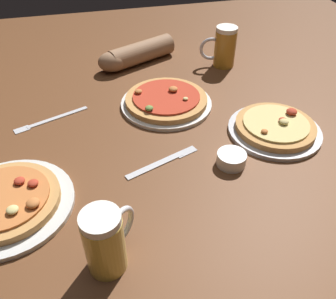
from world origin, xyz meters
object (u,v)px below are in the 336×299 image
(pizza_plate_far, at_px, (166,101))
(diner_arm, at_px, (134,55))
(pizza_plate_near, at_px, (7,202))
(beer_mug_amber, at_px, (106,241))
(pizza_plate_side, at_px, (275,128))
(beer_mug_dark, at_px, (224,47))
(knife_right, at_px, (163,161))
(ramekin_sauce, at_px, (231,159))
(fork_left, at_px, (50,119))

(pizza_plate_far, relative_size, diner_arm, 0.94)
(pizza_plate_near, distance_m, beer_mug_amber, 0.29)
(pizza_plate_side, distance_m, beer_mug_amber, 0.60)
(beer_mug_dark, xyz_separation_m, beer_mug_amber, (-0.52, -0.75, -0.00))
(knife_right, bearing_deg, ramekin_sauce, -16.17)
(knife_right, height_order, diner_arm, diner_arm)
(pizza_plate_far, height_order, beer_mug_dark, beer_mug_dark)
(pizza_plate_far, bearing_deg, pizza_plate_near, -143.98)
(beer_mug_dark, relative_size, knife_right, 0.71)
(ramekin_sauce, bearing_deg, beer_mug_dark, 71.49)
(fork_left, height_order, knife_right, same)
(pizza_plate_far, height_order, beer_mug_amber, beer_mug_amber)
(pizza_plate_side, bearing_deg, beer_mug_dark, 89.19)
(pizza_plate_near, distance_m, pizza_plate_far, 0.56)
(pizza_plate_near, xyz_separation_m, diner_arm, (0.40, 0.64, 0.02))
(pizza_plate_near, bearing_deg, diner_arm, 57.86)
(pizza_plate_side, bearing_deg, pizza_plate_near, -171.13)
(beer_mug_amber, bearing_deg, pizza_plate_side, 31.33)
(fork_left, xyz_separation_m, knife_right, (0.29, -0.27, 0.00))
(beer_mug_dark, distance_m, knife_right, 0.60)
(knife_right, relative_size, diner_arm, 0.68)
(ramekin_sauce, xyz_separation_m, fork_left, (-0.46, 0.32, -0.01))
(pizza_plate_far, height_order, pizza_plate_side, same)
(beer_mug_dark, distance_m, diner_arm, 0.34)
(pizza_plate_near, xyz_separation_m, knife_right, (0.38, 0.06, -0.01))
(fork_left, bearing_deg, diner_arm, 44.78)
(beer_mug_dark, distance_m, ramekin_sauce, 0.57)
(pizza_plate_side, xyz_separation_m, fork_left, (-0.63, 0.22, -0.01))
(pizza_plate_side, xyz_separation_m, beer_mug_dark, (0.01, 0.44, 0.06))
(pizza_plate_side, height_order, ramekin_sauce, pizza_plate_side)
(pizza_plate_far, distance_m, fork_left, 0.36)
(pizza_plate_side, height_order, fork_left, pizza_plate_side)
(pizza_plate_side, relative_size, beer_mug_dark, 1.79)
(pizza_plate_side, xyz_separation_m, ramekin_sauce, (-0.17, -0.10, 0.00))
(pizza_plate_near, height_order, knife_right, pizza_plate_near)
(beer_mug_dark, relative_size, beer_mug_amber, 1.03)
(ramekin_sauce, bearing_deg, fork_left, 145.13)
(pizza_plate_far, bearing_deg, fork_left, 179.46)
(pizza_plate_near, distance_m, knife_right, 0.38)
(pizza_plate_far, height_order, fork_left, pizza_plate_far)
(fork_left, bearing_deg, beer_mug_amber, -77.64)
(pizza_plate_far, height_order, ramekin_sauce, pizza_plate_far)
(ramekin_sauce, xyz_separation_m, diner_arm, (-0.14, 0.63, 0.02))
(ramekin_sauce, distance_m, knife_right, 0.18)
(beer_mug_amber, relative_size, ramekin_sauce, 1.90)
(pizza_plate_far, bearing_deg, pizza_plate_side, -38.81)
(beer_mug_amber, xyz_separation_m, ramekin_sauce, (0.34, 0.21, -0.05))
(beer_mug_dark, height_order, fork_left, beer_mug_dark)
(pizza_plate_near, relative_size, ramekin_sauce, 3.97)
(pizza_plate_side, height_order, beer_mug_amber, beer_mug_amber)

